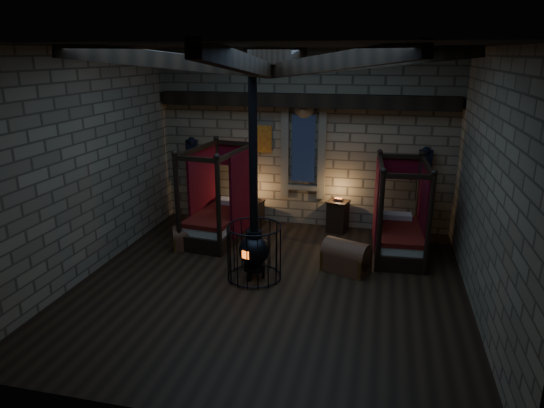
% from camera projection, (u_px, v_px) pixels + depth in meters
% --- Properties ---
extents(room, '(7.02, 7.02, 4.29)m').
position_uv_depth(room, '(271.00, 76.00, 7.88)').
color(room, black).
rests_on(room, ground).
extents(bed_left, '(1.29, 2.12, 2.10)m').
position_uv_depth(bed_left, '(220.00, 216.00, 11.11)').
color(bed_left, black).
rests_on(bed_left, ground).
extents(bed_right, '(1.11, 1.95, 1.98)m').
position_uv_depth(bed_right, '(398.00, 232.00, 10.21)').
color(bed_right, black).
rests_on(bed_right, ground).
extents(trunk_left, '(0.83, 0.70, 0.53)m').
position_uv_depth(trunk_left, '(190.00, 238.00, 10.58)').
color(trunk_left, brown).
rests_on(trunk_left, ground).
extents(trunk_right, '(1.01, 0.82, 0.64)m').
position_uv_depth(trunk_right, '(346.00, 257.00, 9.45)').
color(trunk_right, brown).
rests_on(trunk_right, ground).
extents(nightstand_left, '(0.49, 0.48, 0.81)m').
position_uv_depth(nightstand_left, '(255.00, 213.00, 11.87)').
color(nightstand_left, black).
rests_on(nightstand_left, ground).
extents(nightstand_right, '(0.57, 0.55, 0.83)m').
position_uv_depth(nightstand_right, '(338.00, 216.00, 11.50)').
color(nightstand_right, black).
rests_on(nightstand_right, ground).
extents(stove, '(1.03, 1.03, 4.05)m').
position_uv_depth(stove, '(254.00, 247.00, 9.04)').
color(stove, black).
rests_on(stove, ground).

